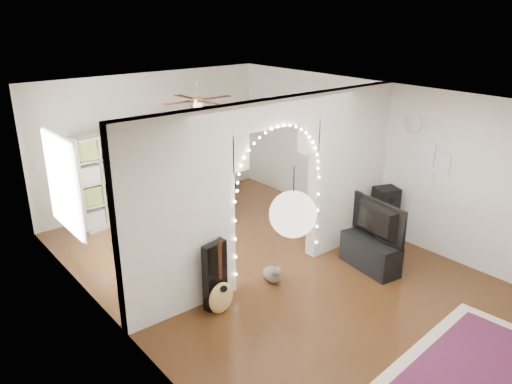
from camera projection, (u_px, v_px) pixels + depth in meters
floor at (273, 270)px, 7.83m from camera, size 7.50×7.50×0.00m
ceiling at (275, 98)px, 6.89m from camera, size 5.00×7.50×0.02m
wall_back at (152, 140)px, 10.09m from camera, size 5.00×0.02×2.70m
wall_left at (115, 236)px, 5.88m from camera, size 0.02×7.50×2.70m
wall_right at (380, 159)px, 8.84m from camera, size 0.02×7.50×2.70m
divider_wall at (274, 185)px, 7.33m from camera, size 5.00×0.20×2.70m
fairy_lights at (280, 179)px, 7.19m from camera, size 1.64×0.04×1.60m
window at (62, 184)px, 7.15m from camera, size 0.04×1.20×1.40m
wall_clock at (413, 123)px, 8.13m from camera, size 0.03×0.31×0.31m
picture_frames at (431, 164)px, 8.05m from camera, size 0.02×0.50×0.70m
paper_lantern at (293, 214)px, 4.18m from camera, size 0.40×0.40×0.40m
ceiling_fan at (197, 100)px, 8.45m from camera, size 1.10×1.10×0.30m
area_rug at (493, 379)px, 5.52m from camera, size 2.61×2.05×0.02m
guitar_case at (215, 275)px, 6.73m from camera, size 0.38×0.19×0.96m
acoustic_guitar at (221, 286)px, 6.60m from camera, size 0.41×0.27×0.96m
tabby_cat at (273, 274)px, 7.45m from camera, size 0.30×0.51×0.34m
floor_speaker at (384, 215)px, 8.66m from camera, size 0.48×0.45×0.99m
media_console at (370, 254)px, 7.82m from camera, size 0.53×1.05×0.50m
tv at (373, 221)px, 7.62m from camera, size 0.29×1.08×0.62m
bookcase at (121, 176)px, 9.47m from camera, size 1.75×0.65×1.75m
dining_table at (171, 187)px, 9.45m from camera, size 1.31×0.98×0.76m
flower_vase at (171, 178)px, 9.40m from camera, size 0.21×0.21×0.19m
dining_chair_left at (204, 205)px, 9.66m from camera, size 0.76×0.77×0.57m
dining_chair_right at (203, 206)px, 9.67m from camera, size 0.59×0.60×0.50m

